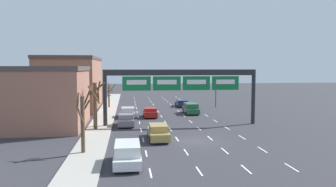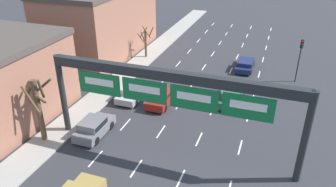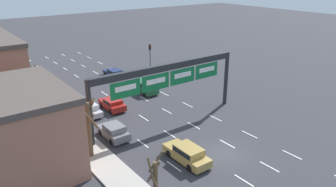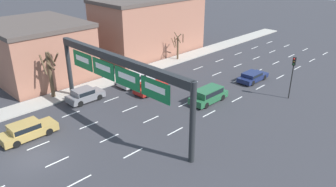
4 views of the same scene
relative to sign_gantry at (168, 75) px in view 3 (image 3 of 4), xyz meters
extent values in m
plane|color=#333338|center=(0.00, -8.51, -5.47)|extent=(220.00, 220.00, 0.00)
cube|color=white|center=(-4.95, -7.51, -5.46)|extent=(0.12, 2.00, 0.01)
cube|color=white|center=(-4.95, -2.51, -5.46)|extent=(0.12, 2.00, 0.01)
cube|color=white|center=(-4.95, 2.49, -5.46)|extent=(0.12, 2.00, 0.01)
cube|color=white|center=(-4.95, 7.49, -5.46)|extent=(0.12, 2.00, 0.01)
cube|color=white|center=(-4.95, 12.49, -5.46)|extent=(0.12, 2.00, 0.01)
cube|color=white|center=(-4.95, 17.49, -5.46)|extent=(0.12, 2.00, 0.01)
cube|color=white|center=(-4.95, 22.49, -5.46)|extent=(0.12, 2.00, 0.01)
cube|color=white|center=(-4.95, 27.49, -5.46)|extent=(0.12, 2.00, 0.01)
cube|color=white|center=(-4.95, 32.49, -5.46)|extent=(0.12, 2.00, 0.01)
cube|color=white|center=(-4.95, 37.49, -5.46)|extent=(0.12, 2.00, 0.01)
cube|color=white|center=(-1.65, -12.51, -5.46)|extent=(0.12, 2.00, 0.01)
cube|color=white|center=(-1.65, -7.51, -5.46)|extent=(0.12, 2.00, 0.01)
cube|color=white|center=(-1.65, -2.51, -5.46)|extent=(0.12, 2.00, 0.01)
cube|color=white|center=(-1.65, 2.49, -5.46)|extent=(0.12, 2.00, 0.01)
cube|color=white|center=(-1.65, 7.49, -5.46)|extent=(0.12, 2.00, 0.01)
cube|color=white|center=(-1.65, 12.49, -5.46)|extent=(0.12, 2.00, 0.01)
cube|color=white|center=(-1.65, 17.49, -5.46)|extent=(0.12, 2.00, 0.01)
cube|color=white|center=(-1.65, 22.49, -5.46)|extent=(0.12, 2.00, 0.01)
cube|color=white|center=(-1.65, 27.49, -5.46)|extent=(0.12, 2.00, 0.01)
cube|color=white|center=(-1.65, 32.49, -5.46)|extent=(0.12, 2.00, 0.01)
cube|color=white|center=(-1.65, 37.49, -5.46)|extent=(0.12, 2.00, 0.01)
cube|color=white|center=(1.65, -12.51, -5.46)|extent=(0.12, 2.00, 0.01)
cube|color=white|center=(1.65, -7.51, -5.46)|extent=(0.12, 2.00, 0.01)
cube|color=white|center=(1.65, -2.51, -5.46)|extent=(0.12, 2.00, 0.01)
cube|color=white|center=(1.65, 2.49, -5.46)|extent=(0.12, 2.00, 0.01)
cube|color=white|center=(1.65, 7.49, -5.46)|extent=(0.12, 2.00, 0.01)
cube|color=white|center=(1.65, 12.49, -5.46)|extent=(0.12, 2.00, 0.01)
cube|color=white|center=(1.65, 17.49, -5.46)|extent=(0.12, 2.00, 0.01)
cube|color=white|center=(1.65, 22.49, -5.46)|extent=(0.12, 2.00, 0.01)
cube|color=white|center=(1.65, 27.49, -5.46)|extent=(0.12, 2.00, 0.01)
cube|color=white|center=(1.65, 32.49, -5.46)|extent=(0.12, 2.00, 0.01)
cube|color=white|center=(1.65, 37.49, -5.46)|extent=(0.12, 2.00, 0.01)
cube|color=white|center=(4.95, -12.51, -5.46)|extent=(0.12, 2.00, 0.01)
cube|color=white|center=(4.95, -7.51, -5.46)|extent=(0.12, 2.00, 0.01)
cube|color=white|center=(4.95, -2.51, -5.46)|extent=(0.12, 2.00, 0.01)
cube|color=white|center=(4.95, 2.49, -5.46)|extent=(0.12, 2.00, 0.01)
cube|color=white|center=(4.95, 7.49, -5.46)|extent=(0.12, 2.00, 0.01)
cube|color=white|center=(4.95, 12.49, -5.46)|extent=(0.12, 2.00, 0.01)
cube|color=white|center=(4.95, 17.49, -5.46)|extent=(0.12, 2.00, 0.01)
cube|color=white|center=(4.95, 22.49, -5.46)|extent=(0.12, 2.00, 0.01)
cube|color=white|center=(4.95, 27.49, -5.46)|extent=(0.12, 2.00, 0.01)
cube|color=white|center=(4.95, 32.49, -5.46)|extent=(0.12, 2.00, 0.01)
cube|color=white|center=(4.95, 37.49, -5.46)|extent=(0.12, 2.00, 0.01)
cylinder|color=#232628|center=(-9.05, 0.05, -2.09)|extent=(0.48, 0.48, 6.74)
cylinder|color=#232628|center=(9.05, 0.05, -2.09)|extent=(0.48, 0.48, 6.74)
cube|color=#232628|center=(0.00, 0.05, 0.93)|extent=(18.10, 0.60, 0.70)
cube|color=#116B38|center=(-5.35, -0.29, -0.36)|extent=(3.32, 0.08, 1.67)
cube|color=white|center=(-5.35, -0.33, -0.21)|extent=(2.32, 0.02, 0.53)
cube|color=#116B38|center=(-1.78, -0.29, -0.36)|extent=(3.32, 0.08, 1.67)
cube|color=white|center=(-1.78, -0.33, -0.21)|extent=(2.32, 0.02, 0.53)
cube|color=#116B38|center=(1.78, -0.29, -0.36)|extent=(3.32, 0.08, 1.67)
cube|color=white|center=(1.78, -0.33, -0.21)|extent=(2.32, 0.02, 0.53)
cube|color=#116B38|center=(5.35, -0.29, -0.36)|extent=(3.32, 0.08, 1.67)
cube|color=white|center=(5.35, -0.33, -0.21)|extent=(2.32, 0.02, 0.53)
cube|color=#19234C|center=(3.14, 18.63, -4.99)|extent=(1.86, 4.57, 0.56)
cube|color=#19234C|center=(3.14, 18.36, -4.49)|extent=(1.71, 2.38, 0.44)
cube|color=black|center=(3.14, 18.36, -4.49)|extent=(1.75, 2.19, 0.32)
cylinder|color=black|center=(2.30, 20.00, -5.14)|extent=(0.22, 0.66, 0.66)
cylinder|color=black|center=(3.99, 20.00, -5.14)|extent=(0.22, 0.66, 0.66)
cylinder|color=black|center=(2.30, 17.26, -5.14)|extent=(0.22, 0.66, 0.66)
cylinder|color=black|center=(3.99, 17.26, -5.14)|extent=(0.22, 0.66, 0.66)
cube|color=#B7B7BC|center=(-6.40, 7.37, -4.95)|extent=(1.95, 4.63, 0.63)
cube|color=#B7B7BC|center=(-6.40, 7.09, -4.34)|extent=(1.79, 2.41, 0.58)
cube|color=black|center=(-6.40, 7.09, -4.34)|extent=(1.83, 2.22, 0.42)
cylinder|color=black|center=(-7.29, 8.76, -5.14)|extent=(0.22, 0.66, 0.66)
cylinder|color=black|center=(-5.52, 8.76, -5.14)|extent=(0.22, 0.66, 0.66)
cylinder|color=black|center=(-7.29, 5.98, -5.14)|extent=(0.22, 0.66, 0.66)
cylinder|color=black|center=(-5.52, 5.98, -5.14)|extent=(0.22, 0.66, 0.66)
cube|color=#A88947|center=(-3.50, -7.43, -4.91)|extent=(1.83, 4.85, 0.71)
cube|color=#A88947|center=(-3.50, -7.72, -4.25)|extent=(1.68, 2.52, 0.60)
cube|color=black|center=(-3.50, -7.72, -4.25)|extent=(1.72, 2.32, 0.43)
cylinder|color=black|center=(-4.32, -5.97, -5.14)|extent=(0.22, 0.66, 0.66)
cylinder|color=black|center=(-2.67, -5.97, -5.14)|extent=(0.22, 0.66, 0.66)
cylinder|color=black|center=(-4.32, -8.88, -5.14)|extent=(0.22, 0.66, 0.66)
cylinder|color=black|center=(-2.67, -8.88, -5.14)|extent=(0.22, 0.66, 0.66)
cube|color=slate|center=(-6.65, 0.33, -4.92)|extent=(1.83, 4.03, 0.69)
cube|color=slate|center=(-6.65, 0.09, -4.28)|extent=(1.68, 2.09, 0.59)
cube|color=black|center=(-6.65, 0.09, -4.28)|extent=(1.72, 1.93, 0.42)
cylinder|color=black|center=(-7.47, 1.54, -5.14)|extent=(0.22, 0.66, 0.66)
cylinder|color=black|center=(-5.82, 1.54, -5.14)|extent=(0.22, 0.66, 0.66)
cylinder|color=black|center=(-7.47, -0.88, -5.14)|extent=(0.22, 0.66, 0.66)
cylinder|color=black|center=(-5.82, -0.88, -5.14)|extent=(0.22, 0.66, 0.66)
cube|color=#235B38|center=(3.07, 9.71, -4.92)|extent=(1.86, 4.75, 0.69)
cube|color=#235B38|center=(3.07, 9.67, -4.22)|extent=(1.71, 3.32, 0.70)
cube|color=black|center=(3.07, 9.67, -4.22)|extent=(1.75, 3.06, 0.51)
cylinder|color=black|center=(2.23, 11.14, -5.14)|extent=(0.22, 0.66, 0.66)
cylinder|color=black|center=(3.91, 11.14, -5.14)|extent=(0.22, 0.66, 0.66)
cylinder|color=black|center=(2.23, 8.29, -5.14)|extent=(0.22, 0.66, 0.66)
cylinder|color=black|center=(3.91, 8.29, -5.14)|extent=(0.22, 0.66, 0.66)
cube|color=maroon|center=(-3.31, 6.96, -4.90)|extent=(1.83, 3.95, 0.73)
cube|color=maroon|center=(-3.31, 6.72, -4.33)|extent=(1.69, 2.05, 0.42)
cube|color=black|center=(-3.31, 6.72, -4.33)|extent=(1.72, 1.89, 0.30)
cylinder|color=black|center=(-4.14, 8.14, -5.14)|extent=(0.22, 0.66, 0.66)
cylinder|color=black|center=(-2.48, 8.14, -5.14)|extent=(0.22, 0.66, 0.66)
cylinder|color=black|center=(-4.14, 5.77, -5.14)|extent=(0.22, 0.66, 0.66)
cylinder|color=black|center=(-2.48, 5.77, -5.14)|extent=(0.22, 0.66, 0.66)
cylinder|color=black|center=(8.88, 16.82, -3.51)|extent=(0.12, 0.12, 3.91)
cube|color=black|center=(8.88, 16.82, -1.11)|extent=(0.30, 0.24, 0.90)
sphere|color=red|center=(8.88, 16.69, -0.81)|extent=(0.20, 0.20, 0.20)
sphere|color=#412F0C|center=(8.88, 16.69, -1.11)|extent=(0.20, 0.20, 0.20)
sphere|color=#0E3515|center=(8.88, 16.69, -1.41)|extent=(0.20, 0.20, 0.20)
cylinder|color=brown|center=(-10.35, -12.07, -1.15)|extent=(0.19, 0.82, 1.36)
cylinder|color=brown|center=(-9.72, -11.75, -1.02)|extent=(0.88, 0.76, 1.64)
cylinder|color=brown|center=(-10.17, -12.35, -2.17)|extent=(0.70, 0.53, 1.30)
cylinder|color=brown|center=(-9.86, -11.69, -1.76)|extent=(0.97, 0.47, 1.42)
cylinder|color=brown|center=(-9.62, 18.20, -3.56)|extent=(0.28, 0.28, 3.52)
cylinder|color=brown|center=(-9.81, 17.84, -2.58)|extent=(0.87, 0.54, 1.35)
cylinder|color=brown|center=(-9.33, 17.83, -1.88)|extent=(0.90, 0.75, 1.63)
cylinder|color=brown|center=(-9.91, 17.55, -2.73)|extent=(1.42, 0.73, 1.17)
cylinder|color=brown|center=(-9.05, 18.72, -2.10)|extent=(1.19, 1.29, 1.69)
cylinder|color=brown|center=(-10.01, 18.55, -2.18)|extent=(0.86, 0.95, 1.26)
cylinder|color=brown|center=(-10.02, -1.76, -2.73)|extent=(0.43, 0.43, 5.16)
cylinder|color=brown|center=(-10.49, -1.72, -0.95)|extent=(0.30, 1.09, 1.06)
cylinder|color=brown|center=(-9.85, -0.90, -0.89)|extent=(1.88, 0.55, 1.52)
cylinder|color=brown|center=(-9.65, -1.77, -1.64)|extent=(0.20, 0.90, 1.09)
cylinder|color=brown|center=(-9.64, -1.55, -0.90)|extent=(0.69, 1.00, 1.88)
cylinder|color=brown|center=(-10.06, -2.36, -1.45)|extent=(1.38, 0.28, 2.02)
camera|label=1|loc=(-6.39, -38.69, 1.53)|focal=35.00mm
camera|label=2|loc=(6.58, -18.99, 9.85)|focal=35.00mm
camera|label=3|loc=(-19.89, -26.70, 10.42)|focal=35.00mm
camera|label=4|loc=(22.98, -16.49, 9.83)|focal=35.00mm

